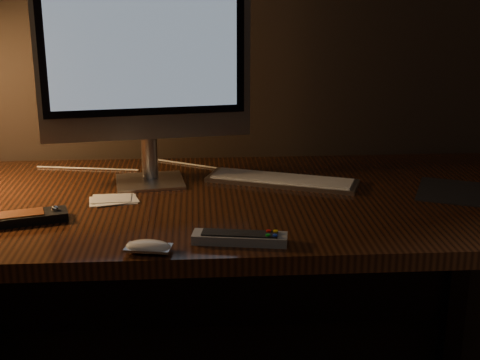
{
  "coord_description": "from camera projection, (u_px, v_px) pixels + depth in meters",
  "views": [
    {
      "loc": [
        -0.07,
        0.28,
        1.28
      ],
      "look_at": [
        0.03,
        1.73,
        0.83
      ],
      "focal_mm": 50.0,
      "sensor_mm": 36.0,
      "label": 1
    }
  ],
  "objects": [
    {
      "name": "cable",
      "position": [
        140.0,
        168.0,
        1.9
      ],
      "size": [
        0.53,
        0.22,
        0.0
      ],
      "primitive_type": "cylinder",
      "rotation": [
        0.0,
        1.57,
        -0.39
      ],
      "color": "white",
      "rests_on": "desk"
    },
    {
      "name": "keyboard",
      "position": [
        282.0,
        180.0,
        1.77
      ],
      "size": [
        0.41,
        0.25,
        0.01
      ],
      "primitive_type": "cube",
      "rotation": [
        0.0,
        0.0,
        -0.36
      ],
      "color": "silver",
      "rests_on": "desk"
    },
    {
      "name": "desk",
      "position": [
        225.0,
        235.0,
        1.76
      ],
      "size": [
        1.6,
        0.75,
        0.75
      ],
      "color": "#391B0D",
      "rests_on": "ground"
    },
    {
      "name": "mousepad",
      "position": [
        470.0,
        193.0,
        1.68
      ],
      "size": [
        0.31,
        0.29,
        0.0
      ],
      "primitive_type": "cube",
      "rotation": [
        0.0,
        0.0,
        -0.41
      ],
      "color": "black",
      "rests_on": "desk"
    },
    {
      "name": "media_remote",
      "position": [
        28.0,
        217.0,
        1.49
      ],
      "size": [
        0.18,
        0.11,
        0.03
      ],
      "rotation": [
        0.0,
        0.0,
        0.27
      ],
      "color": "black",
      "rests_on": "desk"
    },
    {
      "name": "tv_remote",
      "position": [
        240.0,
        238.0,
        1.37
      ],
      "size": [
        0.2,
        0.08,
        0.03
      ],
      "rotation": [
        0.0,
        0.0,
        -0.17
      ],
      "color": "gray",
      "rests_on": "desk"
    },
    {
      "name": "mouse",
      "position": [
        148.0,
        248.0,
        1.33
      ],
      "size": [
        0.1,
        0.06,
        0.02
      ],
      "primitive_type": "ellipsoid",
      "rotation": [
        0.0,
        0.0,
        -0.18
      ],
      "color": "white",
      "rests_on": "desk"
    },
    {
      "name": "papers",
      "position": [
        113.0,
        200.0,
        1.63
      ],
      "size": [
        0.12,
        0.09,
        0.01
      ],
      "primitive_type": "cube",
      "rotation": [
        0.0,
        0.0,
        0.15
      ],
      "color": "white",
      "rests_on": "desk"
    },
    {
      "name": "monitor",
      "position": [
        145.0,
        57.0,
        1.67
      ],
      "size": [
        0.53,
        0.18,
        0.56
      ],
      "rotation": [
        0.0,
        0.0,
        0.14
      ],
      "color": "silver",
      "rests_on": "desk"
    }
  ]
}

